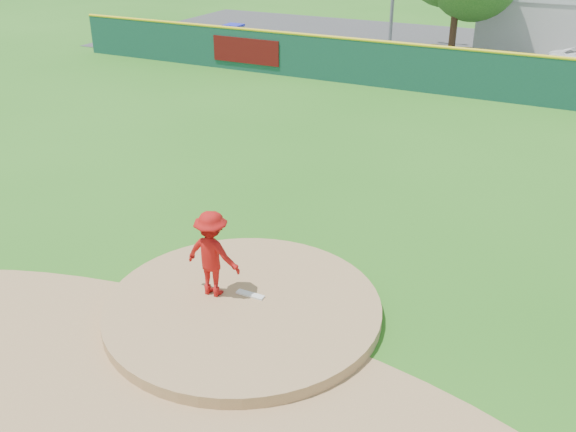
% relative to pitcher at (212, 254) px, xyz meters
% --- Properties ---
extents(ground, '(120.00, 120.00, 0.00)m').
position_rel_pitcher_xyz_m(ground, '(0.71, -0.07, -1.15)').
color(ground, '#286B19').
rests_on(ground, ground).
extents(pitchers_mound, '(5.50, 5.50, 0.50)m').
position_rel_pitcher_xyz_m(pitchers_mound, '(0.71, -0.07, -1.15)').
color(pitchers_mound, '#9E774C').
rests_on(pitchers_mound, ground).
extents(pitching_rubber, '(0.60, 0.15, 0.04)m').
position_rel_pitcher_xyz_m(pitching_rubber, '(0.71, 0.23, -0.88)').
color(pitching_rubber, white).
rests_on(pitching_rubber, pitchers_mound).
extents(infield_dirt_arc, '(15.40, 15.40, 0.01)m').
position_rel_pitcher_xyz_m(infield_dirt_arc, '(0.71, -3.07, -1.15)').
color(infield_dirt_arc, '#9E774C').
rests_on(infield_dirt_arc, ground).
extents(parking_lot, '(44.00, 16.00, 0.02)m').
position_rel_pitcher_xyz_m(parking_lot, '(0.71, 26.93, -1.14)').
color(parking_lot, '#38383A').
rests_on(parking_lot, ground).
extents(pitcher, '(1.17, 0.68, 1.81)m').
position_rel_pitcher_xyz_m(pitcher, '(0.00, 0.00, 0.00)').
color(pitcher, '#A80F0E').
rests_on(pitcher, pitchers_mound).
extents(fence_banners, '(20.92, 0.04, 1.20)m').
position_rel_pitcher_xyz_m(fence_banners, '(-0.92, 17.85, -0.15)').
color(fence_banners, '#5B0D0D').
rests_on(fence_banners, ground).
extents(playground_slide, '(0.93, 2.62, 1.44)m').
position_rel_pitcher_xyz_m(playground_slide, '(-12.61, 21.70, -0.42)').
color(playground_slide, '#181FCF').
rests_on(playground_slide, ground).
extents(outfield_fence, '(40.00, 0.14, 2.07)m').
position_rel_pitcher_xyz_m(outfield_fence, '(0.71, 17.93, -0.07)').
color(outfield_fence, '#144237').
rests_on(outfield_fence, ground).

